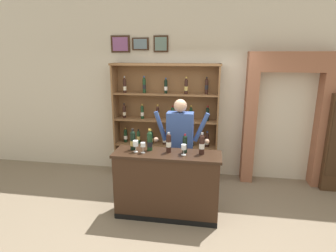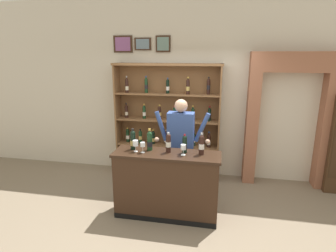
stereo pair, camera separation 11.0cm
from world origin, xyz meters
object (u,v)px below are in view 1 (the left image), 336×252
(tasting_bottle_riserva, at_px, (169,142))
(wine_glass_right, at_px, (136,144))
(wine_shelf, at_px, (166,120))
(tasting_bottle_grappa, at_px, (150,141))
(wine_glass_center, at_px, (143,145))
(tasting_counter, at_px, (167,185))
(tasting_bottle_brunello, at_px, (133,140))
(tasting_bottle_super_tuscan, at_px, (202,144))
(tasting_bottle_chianti, at_px, (185,144))
(shopkeeper, at_px, (180,138))
(wine_glass_spare, at_px, (184,147))

(tasting_bottle_riserva, relative_size, wine_glass_right, 1.74)
(wine_shelf, xyz_separation_m, tasting_bottle_grappa, (-0.00, -1.37, -0.00))
(wine_glass_center, bearing_deg, tasting_counter, 6.99)
(tasting_counter, xyz_separation_m, tasting_bottle_brunello, (-0.53, 0.07, 0.65))
(tasting_bottle_super_tuscan, distance_m, wine_glass_center, 0.85)
(tasting_bottle_brunello, relative_size, tasting_bottle_chianti, 1.15)
(shopkeeper, height_order, tasting_bottle_riserva, shopkeeper)
(wine_glass_spare, bearing_deg, tasting_counter, 171.65)
(tasting_bottle_chianti, bearing_deg, wine_shelf, 110.66)
(wine_shelf, bearing_deg, tasting_bottle_grappa, -90.12)
(wine_shelf, height_order, tasting_bottle_chianti, wine_shelf)
(tasting_bottle_chianti, bearing_deg, wine_glass_center, -169.63)
(tasting_counter, relative_size, tasting_bottle_super_tuscan, 4.93)
(wine_glass_spare, height_order, wine_glass_center, wine_glass_spare)
(tasting_counter, bearing_deg, shopkeeper, 78.84)
(tasting_bottle_riserva, bearing_deg, tasting_bottle_super_tuscan, 0.27)
(wine_glass_right, distance_m, wine_glass_spare, 0.71)
(wine_glass_right, xyz_separation_m, wine_glass_center, (0.11, -0.02, -0.01))
(tasting_bottle_grappa, distance_m, tasting_bottle_super_tuscan, 0.77)
(tasting_bottle_brunello, relative_size, wine_glass_center, 2.09)
(tasting_bottle_brunello, relative_size, tasting_bottle_grappa, 0.99)
(wine_glass_spare, relative_size, wine_glass_center, 1.01)
(tasting_bottle_grappa, bearing_deg, wine_glass_spare, -13.12)
(shopkeeper, distance_m, wine_glass_right, 0.85)
(tasting_bottle_riserva, xyz_separation_m, tasting_bottle_super_tuscan, (0.48, 0.00, 0.00))
(shopkeeper, height_order, tasting_bottle_super_tuscan, shopkeeper)
(wine_shelf, height_order, tasting_counter, wine_shelf)
(wine_shelf, height_order, shopkeeper, wine_shelf)
(tasting_bottle_grappa, height_order, tasting_bottle_riserva, tasting_bottle_grappa)
(tasting_bottle_super_tuscan, bearing_deg, tasting_bottle_brunello, 178.70)
(tasting_bottle_brunello, xyz_separation_m, wine_glass_spare, (0.78, -0.10, -0.04))
(wine_shelf, bearing_deg, tasting_bottle_super_tuscan, -61.43)
(shopkeeper, distance_m, tasting_bottle_chianti, 0.55)
(shopkeeper, relative_size, tasting_bottle_chianti, 6.03)
(shopkeeper, xyz_separation_m, wine_glass_center, (-0.46, -0.64, 0.06))
(tasting_counter, bearing_deg, wine_glass_center, -173.01)
(tasting_bottle_super_tuscan, bearing_deg, tasting_bottle_chianti, 174.61)
(tasting_bottle_brunello, height_order, tasting_bottle_riserva, tasting_bottle_brunello)
(tasting_bottle_brunello, distance_m, tasting_bottle_grappa, 0.25)
(shopkeeper, height_order, wine_glass_center, shopkeeper)
(tasting_counter, bearing_deg, tasting_bottle_chianti, 14.90)
(wine_glass_right, bearing_deg, wine_glass_spare, -0.81)
(wine_glass_right, bearing_deg, wine_glass_center, -8.03)
(tasting_bottle_super_tuscan, xyz_separation_m, wine_glass_spare, (-0.25, -0.08, -0.04))
(wine_shelf, height_order, tasting_bottle_riserva, wine_shelf)
(shopkeeper, xyz_separation_m, tasting_bottle_super_tuscan, (0.38, -0.55, 0.10))
(tasting_bottle_grappa, bearing_deg, tasting_bottle_chianti, -2.01)
(tasting_bottle_grappa, distance_m, wine_glass_center, 0.15)
(shopkeeper, relative_size, tasting_bottle_super_tuscan, 5.35)
(tasting_bottle_chianti, height_order, tasting_bottle_super_tuscan, tasting_bottle_super_tuscan)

